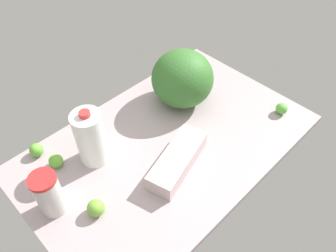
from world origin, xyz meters
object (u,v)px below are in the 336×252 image
Objects in this scene: watermelon at (182,79)px; lime_loose at (36,150)px; lime_beside_bowl at (56,161)px; lime_near_front at (282,109)px; egg_carton at (177,160)px; lime_by_jug at (96,208)px; milk_jug at (91,138)px; tumbler_cup at (49,194)px.

lime_loose is at bearing 164.20° from watermelon.
lime_near_front is at bearing -27.34° from lime_beside_bowl.
lime_loose is (-36.04, 43.72, -0.80)cm from egg_carton.
watermelon is 68.28cm from lime_loose.
lime_by_jug reaches higher than lime_near_front.
lime_near_front is (88.24, -45.62, -0.12)cm from lime_beside_bowl.
watermelon is 49.29cm from milk_jug.
tumbler_cup is at bearing 163.14° from lime_near_front.
lime_near_front is (25.83, -37.58, -10.28)cm from watermelon.
egg_carton reaches higher than lime_loose.
tumbler_cup is 3.32× the size of lime_loose.
milk_jug is at bearing 179.17° from watermelon.
milk_jug is at bearing 112.00° from egg_carton.
lime_beside_bowl is at bearing 87.81° from lime_by_jug.
milk_jug is 4.83× the size of lime_near_front.
watermelon reaches higher than milk_jug.
tumbler_cup is at bearing 142.12° from egg_carton.
milk_jug reaches higher than lime_loose.
lime_beside_bowl is (-13.13, 7.33, -9.18)cm from milk_jug.
egg_carton is at bearing -21.90° from tumbler_cup.
lime_loose is at bearing 113.52° from egg_carton.
tumbler_cup is at bearing -123.78° from lime_beside_bowl.
watermelon reaches higher than lime_beside_bowl.
lime_loose is at bearing 148.35° from lime_near_front.
lime_by_jug is 1.12× the size of lime_loose.
lime_beside_bowl is (1.06, 27.66, -0.33)cm from lime_by_jug.
lime_near_front is (54.76, -12.25, -0.91)cm from egg_carton.
lime_near_front is at bearing -27.02° from milk_jug.
lime_beside_bowl is at bearing -76.07° from lime_loose.
watermelon is 5.28× the size of lime_near_front.
watermelon reaches higher than lime_near_front.
egg_carton is at bearing -44.91° from lime_beside_bowl.
watermelon is 0.90× the size of egg_carton.
lime_by_jug is (-14.19, -20.34, -8.85)cm from milk_jug.
watermelon is at bearing 25.23° from egg_carton.
watermelon is at bearing 17.18° from lime_by_jug.
milk_jug is (23.64, 8.37, 2.76)cm from tumbler_cup.
watermelon is 63.74cm from lime_beside_bowl.
lime_beside_bowl is 1.00× the size of lime_loose.
watermelon reaches higher than lime_by_jug.
egg_carton is 47.28cm from lime_beside_bowl.
egg_carton is (43.98, -17.68, -5.63)cm from tumbler_cup.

